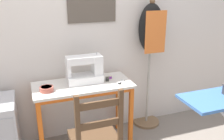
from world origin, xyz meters
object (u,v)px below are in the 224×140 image
thread_spool_near_machine (107,79)px  wooden_chair (96,140)px  fabric_bowl (47,89)px  thread_spool_mid_table (110,77)px  sewing_machine (86,70)px  dress_form (151,38)px  scissors (121,83)px

thread_spool_near_machine → wooden_chair: size_ratio=0.05×
fabric_bowl → thread_spool_near_machine: (0.61, 0.05, -0.00)m
fabric_bowl → thread_spool_mid_table: bearing=8.9°
sewing_machine → wooden_chair: sewing_machine is taller
sewing_machine → fabric_bowl: size_ratio=2.90×
dress_form → thread_spool_mid_table: bearing=-165.8°
thread_spool_mid_table → dress_form: 0.65m
dress_form → wooden_chair: bearing=-140.0°
fabric_bowl → wooden_chair: (0.33, -0.49, -0.31)m
sewing_machine → thread_spool_mid_table: bearing=0.8°
thread_spool_mid_table → wooden_chair: wooden_chair is taller
scissors → dress_form: bearing=30.9°
dress_form → fabric_bowl: bearing=-168.7°
fabric_bowl → dress_form: size_ratio=0.08×
sewing_machine → fabric_bowl: 0.43m
thread_spool_near_machine → wooden_chair: 0.68m
thread_spool_near_machine → dress_form: (0.58, 0.19, 0.35)m
thread_spool_near_machine → sewing_machine: bearing=165.2°
dress_form → sewing_machine: bearing=-170.1°
fabric_bowl → scissors: fabric_bowl is taller
scissors → sewing_machine: bearing=155.7°
sewing_machine → thread_spool_near_machine: (0.20, -0.05, -0.11)m
fabric_bowl → thread_spool_near_machine: bearing=4.4°
thread_spool_near_machine → dress_form: 0.71m
sewing_machine → scissors: (0.32, -0.14, -0.13)m
sewing_machine → scissors: sewing_machine is taller
thread_spool_near_machine → thread_spool_mid_table: thread_spool_near_machine is taller
thread_spool_mid_table → thread_spool_near_machine: bearing=-133.3°
scissors → thread_spool_mid_table: (-0.06, 0.15, 0.01)m
thread_spool_mid_table → fabric_bowl: bearing=-171.1°
sewing_machine → dress_form: bearing=9.9°
thread_spool_mid_table → scissors: bearing=-68.2°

